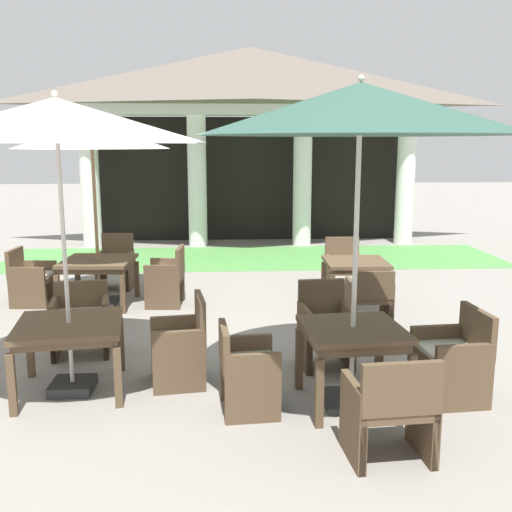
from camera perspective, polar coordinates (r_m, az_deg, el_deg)
The scene contains 21 objects.
ground_plane at distance 6.49m, azimuth 2.75°, elevation -11.02°, with size 60.00×60.00×0.00m, color gray.
background_pavilion at distance 14.13m, azimuth -0.62°, elevation 15.27°, with size 8.67×2.72×4.56m.
lawn_strip at distance 12.61m, azimuth -0.23°, elevation -0.16°, with size 10.47×2.70×0.01m, color #519347.
patio_table_near_foreground at distance 9.17m, azimuth -15.02°, elevation -0.88°, with size 1.08×1.08×0.70m.
patio_umbrella_near_foreground at distance 8.99m, azimuth -15.62°, elevation 10.97°, with size 2.25×2.25×2.77m.
patio_chair_near_foreground_east at distance 8.99m, azimuth -8.57°, elevation -2.13°, with size 0.57×0.63×0.89m.
patio_chair_near_foreground_north at distance 10.20m, azimuth -13.42°, elevation -0.78°, with size 0.58×0.54×0.91m.
patio_chair_near_foreground_west at distance 9.55m, azimuth -20.97°, elevation -2.10°, with size 0.60×0.60×0.86m.
patio_table_mid_left at distance 8.70m, azimuth 9.62°, elevation -1.11°, with size 0.90×0.90×0.74m.
patio_chair_mid_left_north at distance 9.67m, azimuth 8.48°, elevation -1.26°, with size 0.59×0.56×0.90m.
patio_chair_mid_left_south at distance 7.85m, azimuth 10.91°, elevation -4.17°, with size 0.56×0.55×0.83m.
patio_table_mid_right at distance 5.57m, azimuth 9.34°, elevation -7.81°, with size 0.97×0.97×0.76m.
patio_umbrella_mid_right at distance 5.28m, azimuth 10.04°, elevation 13.67°, with size 2.83×2.83×2.99m.
patio_chair_mid_right_west at distance 5.46m, azimuth -0.99°, elevation -10.94°, with size 0.55×0.60×0.81m.
patio_chair_mid_right_south at distance 4.77m, azimuth 12.88°, elevation -14.23°, with size 0.67×0.57×0.87m.
patio_chair_mid_right_east at distance 6.01m, azimuth 18.59°, elevation -9.24°, with size 0.62×0.68×0.88m.
patio_chair_mid_right_north at distance 6.55m, azimuth 6.70°, elevation -6.95°, with size 0.58×0.57×0.93m.
patio_table_far_back at distance 6.07m, azimuth -17.60°, elevation -6.98°, with size 1.13×1.13×0.71m.
patio_umbrella_far_back at distance 5.79m, azimuth -18.76°, elevation 12.17°, with size 2.75×2.75×2.89m.
patio_chair_far_back_east at distance 6.10m, azimuth -7.25°, elevation -8.46°, with size 0.60×0.64×0.91m.
patio_chair_far_back_north at distance 7.14m, azimuth -16.59°, elevation -5.91°, with size 0.70×0.61×0.82m.
Camera 1 is at (-0.64, -5.99, 2.42)m, focal length 41.36 mm.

